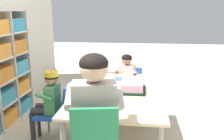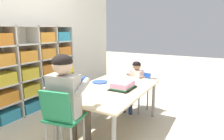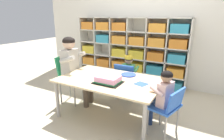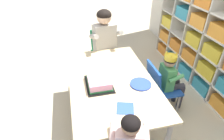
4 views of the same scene
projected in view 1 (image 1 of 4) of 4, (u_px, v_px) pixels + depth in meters
The scene contains 13 objects.
activity_table at pixel (118, 96), 2.45m from camera, with size 1.39×0.87×0.57m.
classroom_chair_blue at pixel (60, 108), 2.53m from camera, with size 0.37×0.36×0.64m.
child_with_crown at pixel (49, 97), 2.51m from camera, with size 0.30×0.31×0.79m.
adult_helper_seated at pixel (95, 108), 1.73m from camera, with size 0.46×0.44×1.09m.
classroom_chair_guest_side at pixel (128, 85), 3.25m from camera, with size 0.39×0.43×0.62m.
guest_at_table_side at pixel (125, 77), 3.13m from camera, with size 0.33×0.33×0.81m.
birthday_cake_on_tray at pixel (132, 86), 2.46m from camera, with size 0.36×0.26×0.09m.
paper_plate_stack at pixel (94, 85), 2.61m from camera, with size 0.22×0.22×0.01m, color blue.
paper_napkin_square at pixel (119, 79), 2.86m from camera, with size 0.15×0.15×0.00m, color #3356B7.
fork_scattered_mid_table at pixel (96, 80), 2.80m from camera, with size 0.13×0.06×0.00m.
fork_near_child_seat at pixel (119, 107), 2.04m from camera, with size 0.06×0.13×0.00m.
fork_by_napkin at pixel (111, 98), 2.23m from camera, with size 0.06×0.12×0.00m.
fork_at_table_front_edge at pixel (148, 104), 2.10m from camera, with size 0.11×0.08×0.00m.
Camera 1 is at (-2.31, -0.21, 1.36)m, focal length 39.00 mm.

